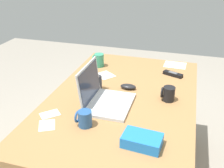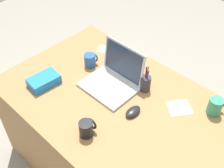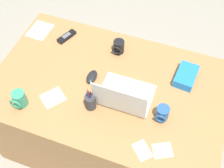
{
  "view_description": "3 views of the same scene",
  "coord_description": "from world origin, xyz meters",
  "px_view_note": "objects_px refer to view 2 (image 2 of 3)",
  "views": [
    {
      "loc": [
        -1.45,
        -0.36,
        1.56
      ],
      "look_at": [
        -0.04,
        0.06,
        0.83
      ],
      "focal_mm": 42.63,
      "sensor_mm": 36.0,
      "label": 1
    },
    {
      "loc": [
        0.75,
        -0.84,
        1.94
      ],
      "look_at": [
        -0.09,
        0.03,
        0.79
      ],
      "focal_mm": 45.59,
      "sensor_mm": 36.0,
      "label": 2
    },
    {
      "loc": [
        -0.38,
        0.98,
        2.17
      ],
      "look_at": [
        -0.03,
        0.02,
        0.77
      ],
      "focal_mm": 46.12,
      "sensor_mm": 36.0,
      "label": 3
    }
  ],
  "objects_px": {
    "coffee_mug_white": "(87,128)",
    "laptop": "(113,79)",
    "computer_mouse": "(133,112)",
    "coffee_mug_spare": "(215,106)",
    "coffee_mug_tall": "(90,60)",
    "pen_holder": "(145,83)",
    "snack_bag": "(44,81)"
  },
  "relations": [
    {
      "from": "coffee_mug_white",
      "to": "laptop",
      "type": "bearing_deg",
      "value": 113.72
    },
    {
      "from": "computer_mouse",
      "to": "coffee_mug_spare",
      "type": "bearing_deg",
      "value": 44.59
    },
    {
      "from": "coffee_mug_tall",
      "to": "pen_holder",
      "type": "xyz_separation_m",
      "value": [
        0.41,
        0.07,
        0.01
      ]
    },
    {
      "from": "computer_mouse",
      "to": "coffee_mug_tall",
      "type": "relative_size",
      "value": 1.19
    },
    {
      "from": "computer_mouse",
      "to": "snack_bag",
      "type": "distance_m",
      "value": 0.59
    },
    {
      "from": "pen_holder",
      "to": "snack_bag",
      "type": "xyz_separation_m",
      "value": [
        -0.48,
        -0.39,
        -0.02
      ]
    },
    {
      "from": "snack_bag",
      "to": "coffee_mug_spare",
      "type": "bearing_deg",
      "value": 30.74
    },
    {
      "from": "coffee_mug_spare",
      "to": "coffee_mug_white",
      "type": "bearing_deg",
      "value": -124.08
    },
    {
      "from": "coffee_mug_white",
      "to": "snack_bag",
      "type": "distance_m",
      "value": 0.48
    },
    {
      "from": "computer_mouse",
      "to": "coffee_mug_spare",
      "type": "distance_m",
      "value": 0.45
    },
    {
      "from": "coffee_mug_tall",
      "to": "coffee_mug_spare",
      "type": "distance_m",
      "value": 0.82
    },
    {
      "from": "coffee_mug_white",
      "to": "computer_mouse",
      "type": "bearing_deg",
      "value": 73.15
    },
    {
      "from": "laptop",
      "to": "pen_holder",
      "type": "distance_m",
      "value": 0.2
    },
    {
      "from": "computer_mouse",
      "to": "coffee_mug_white",
      "type": "height_order",
      "value": "coffee_mug_white"
    },
    {
      "from": "computer_mouse",
      "to": "coffee_mug_white",
      "type": "distance_m",
      "value": 0.29
    },
    {
      "from": "coffee_mug_white",
      "to": "snack_bag",
      "type": "relative_size",
      "value": 0.5
    },
    {
      "from": "laptop",
      "to": "snack_bag",
      "type": "relative_size",
      "value": 1.72
    },
    {
      "from": "coffee_mug_white",
      "to": "coffee_mug_spare",
      "type": "height_order",
      "value": "coffee_mug_spare"
    },
    {
      "from": "laptop",
      "to": "coffee_mug_white",
      "type": "relative_size",
      "value": 3.47
    },
    {
      "from": "laptop",
      "to": "computer_mouse",
      "type": "xyz_separation_m",
      "value": [
        0.24,
        -0.09,
        -0.03
      ]
    },
    {
      "from": "coffee_mug_tall",
      "to": "snack_bag",
      "type": "xyz_separation_m",
      "value": [
        -0.07,
        -0.32,
        -0.02
      ]
    },
    {
      "from": "laptop",
      "to": "pen_holder",
      "type": "xyz_separation_m",
      "value": [
        0.17,
        0.1,
        0.0
      ]
    },
    {
      "from": "laptop",
      "to": "computer_mouse",
      "type": "distance_m",
      "value": 0.26
    },
    {
      "from": "pen_holder",
      "to": "coffee_mug_white",
      "type": "bearing_deg",
      "value": -91.03
    },
    {
      "from": "laptop",
      "to": "coffee_mug_white",
      "type": "xyz_separation_m",
      "value": [
        0.16,
        -0.36,
        -0.0
      ]
    },
    {
      "from": "coffee_mug_white",
      "to": "coffee_mug_tall",
      "type": "bearing_deg",
      "value": 135.09
    },
    {
      "from": "coffee_mug_spare",
      "to": "pen_holder",
      "type": "relative_size",
      "value": 0.58
    },
    {
      "from": "coffee_mug_white",
      "to": "snack_bag",
      "type": "xyz_separation_m",
      "value": [
        -0.47,
        0.07,
        -0.02
      ]
    },
    {
      "from": "coffee_mug_white",
      "to": "pen_holder",
      "type": "xyz_separation_m",
      "value": [
        0.01,
        0.47,
        0.01
      ]
    },
    {
      "from": "laptop",
      "to": "snack_bag",
      "type": "xyz_separation_m",
      "value": [
        -0.31,
        -0.29,
        -0.02
      ]
    },
    {
      "from": "laptop",
      "to": "coffee_mug_spare",
      "type": "bearing_deg",
      "value": 22.12
    },
    {
      "from": "coffee_mug_spare",
      "to": "pen_holder",
      "type": "height_order",
      "value": "pen_holder"
    }
  ]
}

